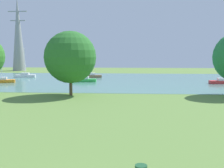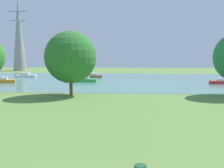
{
  "view_description": "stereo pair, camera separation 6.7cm",
  "coord_description": "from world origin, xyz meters",
  "px_view_note": "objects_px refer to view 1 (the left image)",
  "views": [
    {
      "loc": [
        3.03,
        -9.22,
        5.81
      ],
      "look_at": [
        1.11,
        16.9,
        2.87
      ],
      "focal_mm": 43.77,
      "sensor_mm": 36.0,
      "label": 1
    },
    {
      "loc": [
        3.1,
        -9.22,
        5.81
      ],
      "look_at": [
        1.11,
        16.9,
        2.87
      ],
      "focal_mm": 43.77,
      "sensor_mm": 36.0,
      "label": 2
    }
  ],
  "objects_px": {
    "sailboat_orange": "(2,80)",
    "sailboat_brown": "(92,76)",
    "tree_west_near": "(70,57)",
    "sailboat_white": "(25,75)",
    "sailboat_red": "(222,82)",
    "sailboat_green": "(84,80)",
    "electricity_pylon": "(18,34)"
  },
  "relations": [
    {
      "from": "sailboat_red",
      "to": "sailboat_green",
      "type": "relative_size",
      "value": 1.0
    },
    {
      "from": "sailboat_orange",
      "to": "sailboat_brown",
      "type": "bearing_deg",
      "value": 39.05
    },
    {
      "from": "sailboat_red",
      "to": "sailboat_green",
      "type": "xyz_separation_m",
      "value": [
        -27.05,
        1.52,
        0.0
      ]
    },
    {
      "from": "sailboat_white",
      "to": "sailboat_red",
      "type": "relative_size",
      "value": 1.24
    },
    {
      "from": "sailboat_red",
      "to": "electricity_pylon",
      "type": "bearing_deg",
      "value": 146.49
    },
    {
      "from": "sailboat_white",
      "to": "tree_west_near",
      "type": "bearing_deg",
      "value": -57.66
    },
    {
      "from": "sailboat_brown",
      "to": "sailboat_white",
      "type": "bearing_deg",
      "value": -178.98
    },
    {
      "from": "sailboat_orange",
      "to": "tree_west_near",
      "type": "distance_m",
      "value": 23.51
    },
    {
      "from": "sailboat_green",
      "to": "tree_west_near",
      "type": "relative_size",
      "value": 0.65
    },
    {
      "from": "tree_west_near",
      "to": "electricity_pylon",
      "type": "relative_size",
      "value": 0.36
    },
    {
      "from": "tree_west_near",
      "to": "sailboat_red",
      "type": "bearing_deg",
      "value": 32.56
    },
    {
      "from": "tree_west_near",
      "to": "sailboat_orange",
      "type": "bearing_deg",
      "value": 138.73
    },
    {
      "from": "sailboat_orange",
      "to": "tree_west_near",
      "type": "relative_size",
      "value": 0.81
    },
    {
      "from": "sailboat_green",
      "to": "sailboat_orange",
      "type": "relative_size",
      "value": 0.81
    },
    {
      "from": "tree_west_near",
      "to": "electricity_pylon",
      "type": "height_order",
      "value": "electricity_pylon"
    },
    {
      "from": "sailboat_orange",
      "to": "sailboat_green",
      "type": "bearing_deg",
      "value": 9.92
    },
    {
      "from": "sailboat_red",
      "to": "sailboat_orange",
      "type": "bearing_deg",
      "value": -178.29
    },
    {
      "from": "sailboat_brown",
      "to": "sailboat_orange",
      "type": "distance_m",
      "value": 20.63
    },
    {
      "from": "sailboat_white",
      "to": "sailboat_orange",
      "type": "bearing_deg",
      "value": -88.38
    },
    {
      "from": "sailboat_brown",
      "to": "electricity_pylon",
      "type": "relative_size",
      "value": 0.25
    },
    {
      "from": "sailboat_white",
      "to": "sailboat_green",
      "type": "distance_m",
      "value": 19.15
    },
    {
      "from": "sailboat_brown",
      "to": "electricity_pylon",
      "type": "height_order",
      "value": "electricity_pylon"
    },
    {
      "from": "sailboat_white",
      "to": "tree_west_near",
      "type": "xyz_separation_m",
      "value": [
        17.65,
        -27.89,
        4.83
      ]
    },
    {
      "from": "sailboat_green",
      "to": "electricity_pylon",
      "type": "xyz_separation_m",
      "value": [
        -28.52,
        35.27,
        11.9
      ]
    },
    {
      "from": "sailboat_red",
      "to": "electricity_pylon",
      "type": "relative_size",
      "value": 0.23
    },
    {
      "from": "sailboat_green",
      "to": "sailboat_orange",
      "type": "bearing_deg",
      "value": -170.08
    },
    {
      "from": "sailboat_red",
      "to": "sailboat_white",
      "type": "bearing_deg",
      "value": 165.26
    },
    {
      "from": "sailboat_white",
      "to": "sailboat_brown",
      "type": "bearing_deg",
      "value": 1.02
    },
    {
      "from": "sailboat_white",
      "to": "sailboat_red",
      "type": "xyz_separation_m",
      "value": [
        43.43,
        -11.43,
        -0.02
      ]
    },
    {
      "from": "sailboat_white",
      "to": "sailboat_brown",
      "type": "distance_m",
      "value": 16.39
    },
    {
      "from": "sailboat_red",
      "to": "tree_west_near",
      "type": "height_order",
      "value": "tree_west_near"
    },
    {
      "from": "sailboat_red",
      "to": "sailboat_brown",
      "type": "bearing_deg",
      "value": 156.58
    }
  ]
}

